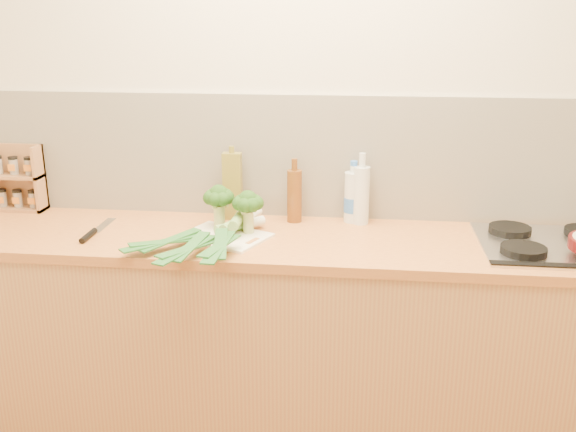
% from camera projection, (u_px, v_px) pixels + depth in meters
% --- Properties ---
extents(room_shell, '(3.50, 3.50, 3.50)m').
position_uv_depth(room_shell, '(303.00, 157.00, 2.80)').
color(room_shell, beige).
rests_on(room_shell, ground).
extents(counter, '(3.20, 0.62, 0.90)m').
position_uv_depth(counter, '(295.00, 336.00, 2.74)').
color(counter, '#B3864A').
rests_on(counter, ground).
extents(gas_hob, '(0.58, 0.50, 0.04)m').
position_uv_depth(gas_hob, '(556.00, 244.00, 2.49)').
color(gas_hob, silver).
rests_on(gas_hob, counter).
extents(chopping_board, '(0.41, 0.36, 0.01)m').
position_uv_depth(chopping_board, '(224.00, 236.00, 2.60)').
color(chopping_board, white).
rests_on(chopping_board, counter).
extents(broccoli_left, '(0.13, 0.13, 0.18)m').
position_uv_depth(broccoli_left, '(219.00, 198.00, 2.66)').
color(broccoli_left, tan).
rests_on(broccoli_left, chopping_board).
extents(broccoli_right, '(0.13, 0.13, 0.18)m').
position_uv_depth(broccoli_right, '(248.00, 204.00, 2.60)').
color(broccoli_right, tan).
rests_on(broccoli_right, chopping_board).
extents(leek_front, '(0.49, 0.47, 0.04)m').
position_uv_depth(leek_front, '(212.00, 231.00, 2.57)').
color(leek_front, white).
rests_on(leek_front, chopping_board).
extents(leek_mid, '(0.29, 0.68, 0.04)m').
position_uv_depth(leek_mid, '(225.00, 229.00, 2.55)').
color(leek_mid, white).
rests_on(leek_mid, chopping_board).
extents(leek_back, '(0.10, 0.66, 0.04)m').
position_uv_depth(leek_back, '(232.00, 227.00, 2.51)').
color(leek_back, white).
rests_on(leek_back, chopping_board).
extents(chefs_knife, '(0.04, 0.33, 0.02)m').
position_uv_depth(chefs_knife, '(92.00, 233.00, 2.63)').
color(chefs_knife, silver).
rests_on(chefs_knife, counter).
extents(spice_rack, '(0.25, 0.10, 0.30)m').
position_uv_depth(spice_rack, '(17.00, 181.00, 2.95)').
color(spice_rack, '#AB7649').
rests_on(spice_rack, counter).
extents(oil_tin, '(0.08, 0.05, 0.33)m').
position_uv_depth(oil_tin, '(233.00, 186.00, 2.80)').
color(oil_tin, olive).
rests_on(oil_tin, counter).
extents(glass_bottle, '(0.07, 0.07, 0.31)m').
position_uv_depth(glass_bottle, '(361.00, 194.00, 2.74)').
color(glass_bottle, silver).
rests_on(glass_bottle, counter).
extents(amber_bottle, '(0.06, 0.06, 0.28)m').
position_uv_depth(amber_bottle, '(294.00, 195.00, 2.77)').
color(amber_bottle, brown).
rests_on(amber_bottle, counter).
extents(water_bottle, '(0.08, 0.08, 0.25)m').
position_uv_depth(water_bottle, '(353.00, 198.00, 2.78)').
color(water_bottle, silver).
rests_on(water_bottle, counter).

